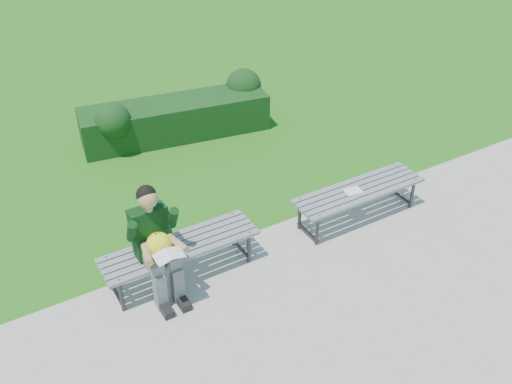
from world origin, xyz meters
TOP-DOWN VIEW (x-y plane):
  - ground at (0.00, 0.00)m, footprint 80.00×80.00m
  - walkway at (0.00, -1.75)m, footprint 30.00×3.50m
  - hedge at (0.85, 2.93)m, footprint 3.20×1.23m
  - bench_left at (-0.58, -0.27)m, footprint 1.80×0.50m
  - bench_right at (1.86, -0.41)m, footprint 1.80×0.50m
  - seated_boy at (-0.88, -0.37)m, footprint 0.56×0.76m
  - paper_sheet at (1.76, -0.41)m, footprint 0.24×0.19m

SIDE VIEW (x-z plane):
  - ground at x=0.00m, z-range 0.00..0.00m
  - walkway at x=0.00m, z-range 0.00..0.02m
  - hedge at x=0.85m, z-range -0.08..0.80m
  - bench_left at x=-0.58m, z-range 0.19..0.64m
  - bench_right at x=1.86m, z-range 0.19..0.64m
  - paper_sheet at x=1.76m, z-range 0.47..0.48m
  - seated_boy at x=-0.88m, z-range 0.06..1.37m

